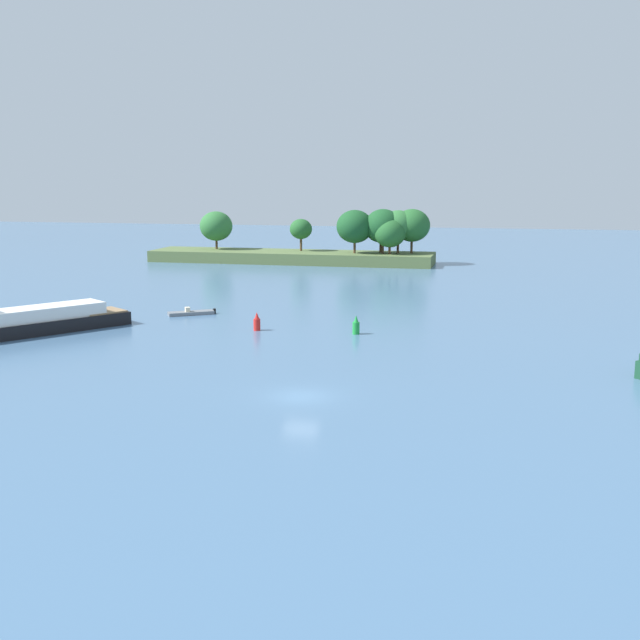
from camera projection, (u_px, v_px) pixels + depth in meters
ground_plane at (301, 396)px, 54.61m from camera, size 400.00×400.00×0.00m
treeline_island at (329, 240)px, 141.05m from camera, size 52.58×10.80×9.99m
white_riverboat at (11, 324)px, 75.24m from camera, size 16.87×22.12×5.14m
small_motorboat at (191, 313)px, 87.66m from camera, size 5.10×4.03×0.89m
channel_buoy_red at (257, 323)px, 78.42m from camera, size 0.70×0.70×1.90m
channel_buoy_green at (356, 326)px, 76.55m from camera, size 0.70×0.70×1.90m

